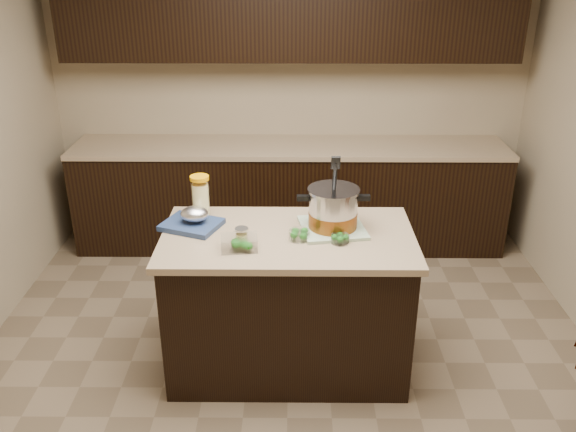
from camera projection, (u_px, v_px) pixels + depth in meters
The scene contains 12 objects.
ground_plane at pixel (288, 362), 3.87m from camera, with size 4.00×4.00×0.00m, color brown.
room_shell at pixel (288, 94), 3.17m from camera, with size 4.04×4.04×2.72m.
back_cabinets at pixel (290, 139), 5.07m from camera, with size 3.60×0.63×2.33m.
island at pixel (288, 301), 3.69m from camera, with size 1.46×0.81×0.90m.
dish_towel at pixel (332, 228), 3.57m from camera, with size 0.36×0.36×0.02m, color #659362.
stock_pot at pixel (333, 211), 3.52m from camera, with size 0.42×0.31×0.43m.
lemonade_pitcher at pixel (201, 200), 3.65m from camera, with size 0.12×0.12×0.27m.
mason_jar at pixel (242, 238), 3.35m from camera, with size 0.10×0.10×0.12m.
broccoli_tub_left at pixel (299, 235), 3.44m from camera, with size 0.15×0.15×0.06m.
broccoli_tub_right at pixel (340, 239), 3.40m from camera, with size 0.13×0.13×0.05m.
broccoli_tub_rect at pixel (239, 243), 3.33m from camera, with size 0.21×0.17×0.07m.
blue_tray at pixel (193, 221), 3.58m from camera, with size 0.39×0.36×0.12m.
Camera 1 is at (0.03, -3.15, 2.44)m, focal length 38.00 mm.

